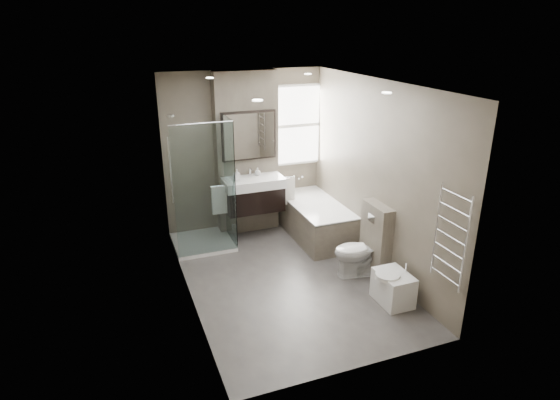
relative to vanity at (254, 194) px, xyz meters
name	(u,v)px	position (x,y,z in m)	size (l,w,h in m)	color
room	(287,188)	(0.00, -1.43, 0.56)	(2.70, 3.90, 2.70)	#4A4744
vanity_pier	(246,154)	(0.00, 0.35, 0.56)	(1.00, 0.25, 2.60)	#645C4F
vanity	(254,194)	(0.00, 0.00, 0.00)	(0.95, 0.47, 0.66)	black
mirror_cabinet	(249,136)	(0.00, 0.19, 0.89)	(0.86, 0.08, 0.76)	black
towel_left	(219,200)	(-0.56, -0.02, -0.02)	(0.24, 0.06, 0.44)	silver
towel_right	(287,191)	(0.56, -0.02, -0.02)	(0.24, 0.06, 0.44)	silver
shower_enclosure	(209,217)	(-0.75, -0.08, -0.25)	(0.90, 0.90, 2.00)	white
bathtub	(315,218)	(0.92, -0.33, -0.43)	(0.75, 1.60, 0.57)	#645C4F
window	(296,125)	(0.90, 0.45, 0.93)	(0.98, 0.06, 1.33)	white
toilet	(360,251)	(0.97, -1.67, -0.39)	(0.40, 0.69, 0.71)	white
cistern_box	(376,239)	(1.21, -1.68, -0.24)	(0.19, 0.55, 1.00)	#645C4F
bidet	(393,287)	(1.01, -2.42, -0.53)	(0.43, 0.50, 0.52)	white
towel_radiator	(451,237)	(1.25, -3.03, 0.38)	(0.03, 0.49, 1.10)	silver
soap_bottle_a	(237,175)	(-0.27, -0.02, 0.35)	(0.08, 0.08, 0.18)	white
soap_bottle_b	(258,172)	(0.11, 0.11, 0.32)	(0.10, 0.10, 0.13)	white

